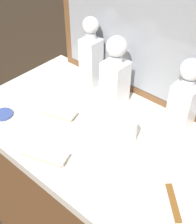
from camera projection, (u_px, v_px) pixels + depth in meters
dresser at (98, 197)px, 1.40m from camera, size 1.04×0.60×0.89m
dresser_mirror at (148, 30)px, 1.09m from camera, size 0.88×0.03×0.60m
crystal_decanter_right at (184, 101)px, 1.06m from camera, size 0.08×0.08×0.28m
crystal_decanter_rear at (91, 59)px, 1.27m from camera, size 0.08×0.08×0.31m
crystal_decanter_front at (115, 78)px, 1.17m from camera, size 0.09×0.09×0.29m
crystal_tumbler_far_right at (127, 132)px, 1.04m from camera, size 0.07×0.07×0.09m
silver_brush_far_left at (60, 113)px, 1.17m from camera, size 0.14×0.09×0.02m
silver_brush_front at (44, 154)px, 1.00m from camera, size 0.18×0.10×0.02m
porcelain_dish at (3, 114)px, 1.17m from camera, size 0.07×0.07×0.01m
tortoiseshell_comb at (173, 202)px, 0.87m from camera, size 0.10×0.11×0.01m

